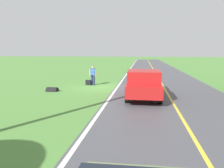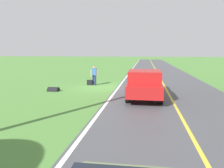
{
  "view_description": "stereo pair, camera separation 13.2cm",
  "coord_description": "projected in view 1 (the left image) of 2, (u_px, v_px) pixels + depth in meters",
  "views": [
    {
      "loc": [
        -3.3,
        16.2,
        2.93
      ],
      "look_at": [
        -1.9,
        6.83,
        1.41
      ],
      "focal_mm": 32.55,
      "sensor_mm": 36.0,
      "label": 1
    },
    {
      "loc": [
        -3.43,
        16.18,
        2.93
      ],
      "look_at": [
        -1.9,
        6.83,
        1.41
      ],
      "focal_mm": 32.55,
      "sensor_mm": 36.0,
      "label": 2
    }
  ],
  "objects": [
    {
      "name": "road_surface",
      "position": [
        165.0,
        89.0,
        16.03
      ],
      "size": [
        7.97,
        120.0,
        0.0
      ],
      "primitive_type": "cube",
      "color": "#47474C",
      "rests_on": "ground"
    },
    {
      "name": "suitcase_carried",
      "position": [
        88.0,
        83.0,
        17.86
      ],
      "size": [
        0.46,
        0.21,
        0.45
      ],
      "primitive_type": "cube",
      "rotation": [
        0.0,
        0.0,
        1.56
      ],
      "color": "black",
      "rests_on": "ground"
    },
    {
      "name": "pickup_truck_passing",
      "position": [
        143.0,
        83.0,
        12.87
      ],
      "size": [
        2.14,
        5.42,
        1.82
      ],
      "color": "#B21919",
      "rests_on": "ground"
    },
    {
      "name": "drainage_culvert",
      "position": [
        52.0,
        91.0,
        15.14
      ],
      "size": [
        0.8,
        0.6,
        0.6
      ],
      "primitive_type": "cylinder",
      "rotation": [
        0.0,
        1.57,
        0.0
      ],
      "color": "black",
      "rests_on": "ground"
    },
    {
      "name": "lane_centre_line",
      "position": [
        165.0,
        89.0,
        16.03
      ],
      "size": [
        0.14,
        117.6,
        0.0
      ],
      "primitive_type": "cube",
      "color": "gold",
      "rests_on": "ground"
    },
    {
      "name": "hitchhiker_walking",
      "position": [
        93.0,
        74.0,
        17.75
      ],
      "size": [
        0.62,
        0.51,
        1.75
      ],
      "color": "navy",
      "rests_on": "ground"
    },
    {
      "name": "ground_plane",
      "position": [
        101.0,
        87.0,
        16.77
      ],
      "size": [
        200.0,
        200.0,
        0.0
      ],
      "primitive_type": "plane",
      "color": "#4C7F38"
    },
    {
      "name": "lane_edge_line",
      "position": [
        117.0,
        88.0,
        16.58
      ],
      "size": [
        0.16,
        117.6,
        0.0
      ],
      "primitive_type": "cube",
      "color": "silver",
      "rests_on": "ground"
    }
  ]
}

